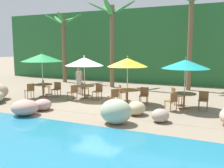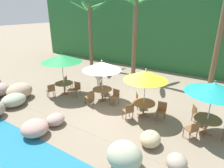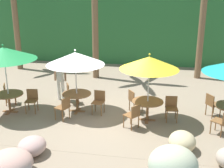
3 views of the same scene
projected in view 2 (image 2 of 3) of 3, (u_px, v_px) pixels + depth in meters
The scene contains 27 objects.
ground_plane at pixel (117, 108), 10.38m from camera, with size 120.00×120.00×0.00m, color gray.
terrace_deck at pixel (117, 108), 10.38m from camera, with size 18.00×5.20×0.01m.
foliage_backdrop at pixel (173, 34), 16.34m from camera, with size 28.00×2.40×6.00m.
rock_seawall at pixel (45, 112), 9.20m from camera, with size 17.70×3.18×0.99m.
umbrella_green at pixel (61, 58), 11.24m from camera, with size 2.36×2.36×2.63m.
dining_table_green at pixel (64, 85), 11.84m from camera, with size 1.10×1.10×0.74m.
chair_green_seaward at pixel (77, 88), 11.62m from camera, with size 0.48×0.48×0.87m.
chair_green_inland at pixel (67, 82), 12.68m from camera, with size 0.57×0.56×0.87m.
chair_green_left at pixel (51, 90), 11.37m from camera, with size 0.56×0.55×0.87m.
umbrella_white at pixel (102, 66), 10.44m from camera, with size 2.14×2.14×2.43m.
dining_table_white at pixel (102, 91), 10.98m from camera, with size 1.10×1.10×0.74m.
chair_white_seaward at pixel (115, 96), 10.59m from camera, with size 0.46×0.47×0.87m.
chair_white_inland at pixel (103, 87), 11.81m from camera, with size 0.57×0.57×0.87m.
chair_white_left at pixel (90, 97), 10.49m from camera, with size 0.55×0.55×0.87m.
umbrella_yellow at pixel (146, 75), 8.82m from camera, with size 2.03×2.03×2.45m.
dining_table_yellow at pixel (144, 105), 9.37m from camera, with size 1.10×1.10×0.74m.
chair_yellow_seaward at pixel (161, 110), 9.13m from camera, with size 0.47×0.47×0.87m.
chair_yellow_inland at pixel (139, 99), 10.19m from camera, with size 0.59×0.59×0.87m.
chair_yellow_left at pixel (129, 111), 9.04m from camera, with size 0.59×0.59×0.87m.
umbrella_teal at pixel (214, 88), 7.46m from camera, with size 2.18×2.18×2.43m.
dining_table_teal at pixel (207, 121), 8.00m from camera, with size 1.10×1.10×0.74m.
chair_teal_inland at pixel (196, 113), 8.83m from camera, with size 0.58×0.58×0.87m.
chair_teal_left at pixel (193, 129), 7.65m from camera, with size 0.59×0.59×0.87m.
palm_tree_nearest at pixel (90, 25), 16.72m from camera, with size 3.15×3.28×5.61m.
palm_tree_second at pixel (135, 24), 13.50m from camera, with size 3.41×3.54×6.08m.
palm_tree_third at pixel (223, 19), 11.35m from camera, with size 2.76×2.86×6.58m.
waiter_in_white at pixel (99, 76), 12.19m from camera, with size 0.52×0.36×1.70m.
Camera 2 is at (4.77, -7.88, 4.96)m, focal length 30.95 mm.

